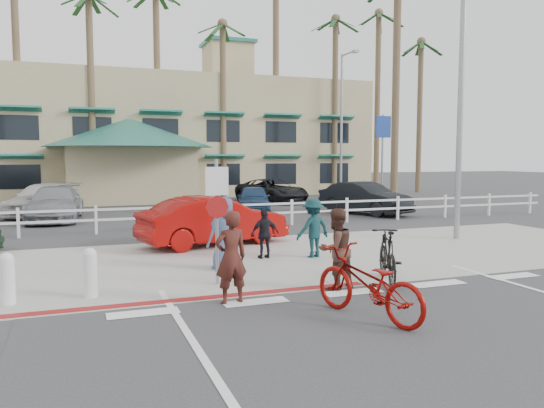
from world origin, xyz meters
name	(u,v)px	position (x,y,z in m)	size (l,w,h in m)	color
ground	(369,301)	(0.00, 0.00, 0.00)	(140.00, 140.00, 0.00)	#333335
bike_path	(438,335)	(0.00, -2.00, 0.00)	(12.00, 16.00, 0.01)	#333335
sidewalk_plaza	(280,257)	(0.00, 4.50, 0.01)	(22.00, 7.00, 0.01)	gray
cross_street	(237,236)	(0.00, 8.50, 0.00)	(40.00, 5.00, 0.01)	#333335
parking_lot	(183,210)	(0.00, 18.00, 0.00)	(50.00, 16.00, 0.01)	#333335
curb_red	(194,299)	(-3.00, 1.20, 0.01)	(7.00, 0.25, 0.02)	maroon
rail_fence	(235,215)	(0.50, 10.50, 0.50)	(29.40, 0.16, 1.00)	silver
building	(175,116)	(2.00, 31.00, 5.65)	(28.00, 16.00, 11.30)	tan
sign_post	(217,215)	(-2.30, 2.20, 1.45)	(0.50, 0.10, 2.90)	gray
bollard_0	(90,273)	(-4.80, 2.00, 0.47)	(0.26, 0.26, 0.95)	silver
bollard_1	(7,279)	(-6.20, 2.00, 0.47)	(0.26, 0.26, 0.95)	silver
streetlight_0	(461,98)	(6.50, 5.50, 4.50)	(0.60, 2.00, 9.00)	gray
streetlight_1	(341,126)	(12.00, 24.00, 4.75)	(0.60, 2.00, 9.50)	gray
info_sign	(382,154)	(14.00, 22.00, 2.80)	(1.20, 0.16, 5.60)	navy
palm_2	(17,64)	(-8.00, 26.00, 8.00)	(4.00, 4.00, 16.00)	#163B1A
palm_3	(91,82)	(-4.00, 25.00, 7.00)	(4.00, 4.00, 14.00)	#163B1A
palm_4	(157,79)	(0.00, 26.00, 7.50)	(4.00, 4.00, 15.00)	#163B1A
palm_5	(223,96)	(4.00, 25.00, 6.50)	(4.00, 4.00, 13.00)	#163B1A
palm_6	(276,71)	(8.00, 26.00, 8.50)	(4.00, 4.00, 17.00)	#163B1A
palm_7	(335,94)	(12.00, 25.00, 7.00)	(4.00, 4.00, 14.00)	#163B1A
palm_8	(378,90)	(16.00, 26.00, 7.50)	(4.00, 4.00, 15.00)	#163B1A
palm_9	(420,104)	(19.00, 25.00, 6.50)	(4.00, 4.00, 13.00)	#163B1A
palm_11	(396,74)	(11.00, 16.00, 7.00)	(4.00, 4.00, 14.00)	#163B1A
bike_red	(367,284)	(-0.60, -0.95, 0.58)	(0.78, 2.22, 1.17)	#7A0905
rider_red	(231,257)	(-2.43, 0.71, 0.85)	(0.62, 0.40, 1.69)	#411A14
bike_black	(387,256)	(1.07, 1.07, 0.57)	(0.54, 1.91, 1.15)	black
rider_black	(336,249)	(-0.19, 0.97, 0.82)	(0.79, 0.62, 1.63)	#462A21
pedestrian_a	(313,228)	(0.81, 4.21, 0.78)	(1.00, 0.58, 1.55)	#0D2F34
pedestrian_child	(265,234)	(-0.44, 4.48, 0.65)	(0.76, 0.32, 1.30)	black
pedestrian_b	(224,233)	(-1.78, 3.59, 0.86)	(0.84, 0.55, 1.71)	#3B4D76
car_white_sedan	(214,221)	(-1.17, 7.02, 0.73)	(1.56, 4.46, 1.47)	#8C0906
lot_car_1	(55,203)	(-5.84, 15.32, 0.71)	(1.99, 4.89, 1.42)	gray
lot_car_2	(254,199)	(2.88, 15.46, 0.65)	(1.53, 3.79, 1.29)	navy
lot_car_3	(365,198)	(7.48, 13.01, 0.74)	(1.57, 4.51, 1.49)	black
lot_car_4	(43,200)	(-6.42, 17.63, 0.71)	(1.98, 4.88, 1.42)	silver
lot_car_5	(272,191)	(5.61, 20.33, 0.68)	(2.27, 4.92, 1.37)	black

